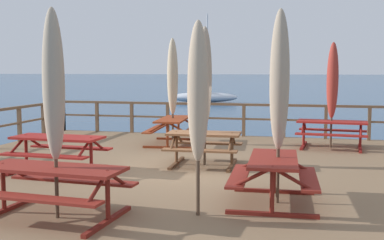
% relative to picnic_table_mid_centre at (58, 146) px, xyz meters
% --- Properties ---
extents(ground_plane, '(600.00, 600.00, 0.00)m').
position_rel_picnic_table_mid_centre_xyz_m(ground_plane, '(2.55, 0.93, -1.24)').
color(ground_plane, navy).
extents(wooden_deck, '(12.07, 11.31, 0.68)m').
position_rel_picnic_table_mid_centre_xyz_m(wooden_deck, '(2.55, 0.93, -0.90)').
color(wooden_deck, '#846647').
rests_on(wooden_deck, ground).
extents(railing_waterside_far, '(11.87, 0.10, 1.09)m').
position_rel_picnic_table_mid_centre_xyz_m(railing_waterside_far, '(2.55, 6.44, 0.16)').
color(railing_waterside_far, brown).
rests_on(railing_waterside_far, wooden_deck).
extents(picnic_table_mid_centre, '(2.00, 1.48, 0.78)m').
position_rel_picnic_table_mid_centre_xyz_m(picnic_table_mid_centre, '(0.00, 0.00, 0.00)').
color(picnic_table_mid_centre, maroon).
rests_on(picnic_table_mid_centre, wooden_deck).
extents(picnic_table_front_left, '(1.47, 1.82, 0.78)m').
position_rel_picnic_table_mid_centre_xyz_m(picnic_table_front_left, '(4.69, -1.46, -0.01)').
color(picnic_table_front_left, maroon).
rests_on(picnic_table_front_left, wooden_deck).
extents(picnic_table_front_right, '(2.23, 1.54, 0.78)m').
position_rel_picnic_table_mid_centre_xyz_m(picnic_table_front_right, '(1.56, -2.96, 0.01)').
color(picnic_table_front_right, maroon).
rests_on(picnic_table_front_right, wooden_deck).
extents(picnic_table_mid_left, '(1.55, 2.15, 0.78)m').
position_rel_picnic_table_mid_centre_xyz_m(picnic_table_mid_left, '(1.38, 4.30, 0.00)').
color(picnic_table_mid_left, '#993819').
rests_on(picnic_table_mid_left, wooden_deck).
extents(picnic_table_mid_right, '(1.70, 1.46, 0.78)m').
position_rel_picnic_table_mid_centre_xyz_m(picnic_table_mid_right, '(2.93, 1.37, -0.01)').
color(picnic_table_mid_right, brown).
rests_on(picnic_table_mid_right, wooden_deck).
extents(picnic_table_back_right, '(2.00, 1.56, 0.78)m').
position_rel_picnic_table_mid_centre_xyz_m(picnic_table_back_right, '(5.91, 4.63, -0.00)').
color(picnic_table_back_right, maroon).
rests_on(picnic_table_back_right, wooden_deck).
extents(patio_umbrella_tall_back_right, '(0.32, 0.32, 2.91)m').
position_rel_picnic_table_mid_centre_xyz_m(patio_umbrella_tall_back_right, '(3.62, -2.36, 1.29)').
color(patio_umbrella_tall_back_right, '#4C3828').
rests_on(patio_umbrella_tall_back_right, wooden_deck).
extents(patio_umbrella_tall_back_left, '(0.32, 0.32, 3.17)m').
position_rel_picnic_table_mid_centre_xyz_m(patio_umbrella_tall_back_left, '(4.76, -1.40, 1.45)').
color(patio_umbrella_tall_back_left, '#4C3828').
rests_on(patio_umbrella_tall_back_left, wooden_deck).
extents(patio_umbrella_short_mid, '(0.32, 0.32, 3.08)m').
position_rel_picnic_table_mid_centre_xyz_m(patio_umbrella_short_mid, '(1.62, -2.97, 1.40)').
color(patio_umbrella_short_mid, '#4C3828').
rests_on(patio_umbrella_short_mid, wooden_deck).
extents(patio_umbrella_short_front, '(0.32, 0.32, 3.12)m').
position_rel_picnic_table_mid_centre_xyz_m(patio_umbrella_short_front, '(1.35, 4.37, 1.42)').
color(patio_umbrella_short_front, '#4C3828').
rests_on(patio_umbrella_short_front, wooden_deck).
extents(patio_umbrella_tall_front, '(0.32, 0.32, 3.17)m').
position_rel_picnic_table_mid_centre_xyz_m(patio_umbrella_tall_front, '(2.93, 1.44, 1.45)').
color(patio_umbrella_tall_front, '#4C3828').
rests_on(patio_umbrella_tall_front, wooden_deck).
extents(patio_umbrella_short_back, '(0.32, 0.32, 2.96)m').
position_rel_picnic_table_mid_centre_xyz_m(patio_umbrella_short_back, '(5.89, 4.70, 1.32)').
color(patio_umbrella_short_back, '#4C3828').
rests_on(patio_umbrella_short_back, wooden_deck).
extents(sailboat_distant, '(6.22, 2.88, 7.72)m').
position_rel_picnic_table_mid_centre_xyz_m(sailboat_distant, '(-3.62, 32.16, -0.73)').
color(sailboat_distant, silver).
rests_on(sailboat_distant, ground).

